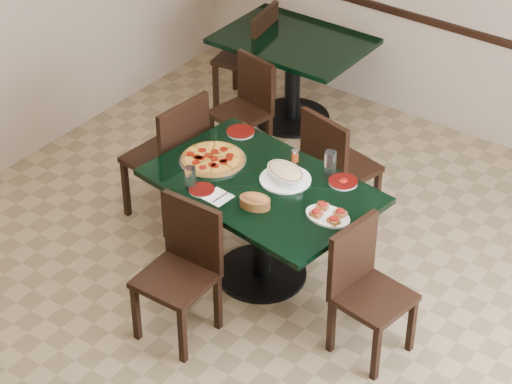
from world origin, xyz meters
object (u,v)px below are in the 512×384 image
Objects in this scene: back_chair_left at (253,52)px; bruschetta_platter at (328,214)px; pepperoni_pizza at (213,159)px; lasagna_casserole at (285,174)px; chair_near at (183,263)px; chair_left at (173,153)px; bread_basket at (255,201)px; main_table at (262,207)px; back_table at (293,64)px; back_chair_near at (247,104)px; chair_right at (364,283)px; chair_far at (334,163)px.

bruschetta_platter is (1.94, -1.87, 0.26)m from back_chair_left.
lasagna_casserole reaches higher than pepperoni_pizza.
chair_near is at bearing -84.00° from lasagna_casserole.
bread_basket is at bearing 73.96° from chair_left.
back_table is at bearing 126.22° from main_table.
pepperoni_pizza is 0.52m from lasagna_casserole.
back_chair_left is 2.07m from pepperoni_pizza.
back_chair_left is at bearing -157.55° from chair_left.
chair_near is at bearing 17.83° from back_chair_left.
back_chair_left is 2.06× the size of pepperoni_pizza.
main_table is at bearing -3.09° from pepperoni_pizza.
chair_near is 0.58m from bread_basket.
bruschetta_platter is at bearing -50.71° from back_table.
back_chair_near is at bearing 155.38° from lasagna_casserole.
bread_basket is 0.46m from bruschetta_platter.
chair_right is (0.88, -0.18, -0.08)m from main_table.
chair_right is (0.83, -0.96, -0.03)m from chair_far.
back_chair_left is at bearing 137.08° from bruschetta_platter.
main_table is at bearing 80.31° from chair_near.
chair_left reaches higher than chair_right.
chair_left is 2.90× the size of lasagna_casserole.
main_table is 1.76× the size of chair_right.
chair_right reaches higher than pepperoni_pizza.
chair_left is 4.47× the size of bread_basket.
chair_right is at bearing 25.51° from chair_near.
back_chair_left reaches higher than lasagna_casserole.
chair_left is at bearing 87.28° from chair_right.
main_table and back_table have the same top height.
chair_far reaches higher than pepperoni_pizza.
chair_left is 1.01m from lasagna_casserole.
main_table is at bearing 98.10° from chair_far.
chair_far is 1.01× the size of chair_near.
back_chair_left reaches higher than main_table.
back_table is 5.26× the size of bread_basket.
back_table is at bearing 130.46° from bruschetta_platter.
lasagna_casserole is at bearing 10.89° from pepperoni_pizza.
back_chair_near is at bearing -168.85° from chair_left.
bruschetta_platter is at bearing 86.48° from chair_left.
bruschetta_platter is (0.95, -0.07, 0.01)m from pepperoni_pizza.
bruschetta_platter is (-0.35, 0.12, 0.29)m from chair_right.
chair_near is (0.92, -2.50, -0.02)m from back_table.
lasagna_casserole reaches higher than back_table.
back_chair_near is at bearing 62.30° from chair_right.
bread_basket is at bearing 26.74° from back_chair_left.
chair_left is at bearing -72.88° from back_chair_near.
chair_near is 4.02× the size of bread_basket.
back_chair_left is 4.07× the size of bread_basket.
back_chair_near is (-1.05, 0.39, -0.06)m from chair_far.
lasagna_casserole reaches higher than bread_basket.
lasagna_casserole is at bearing 74.73° from chair_near.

